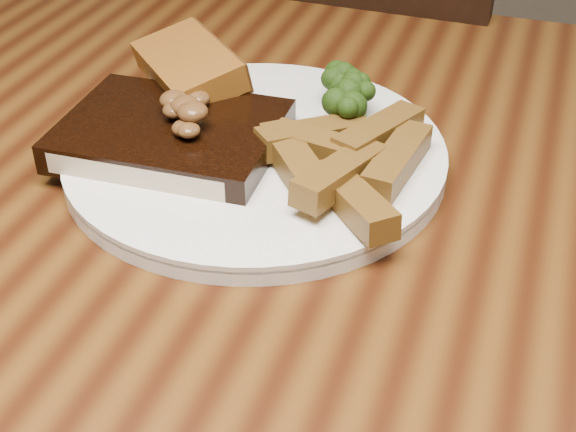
# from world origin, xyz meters

# --- Properties ---
(dining_table) EXTENTS (1.60, 0.90, 0.75)m
(dining_table) POSITION_xyz_m (0.00, 0.00, 0.66)
(dining_table) COLOR #4E2D0F
(dining_table) RESTS_ON ground
(chair_far) EXTENTS (0.43, 0.43, 0.89)m
(chair_far) POSITION_xyz_m (-0.12, 0.55, 0.49)
(chair_far) COLOR black
(chair_far) RESTS_ON ground
(plate) EXTENTS (0.32, 0.32, 0.01)m
(plate) POSITION_xyz_m (-0.04, 0.08, 0.76)
(plate) COLOR white
(plate) RESTS_ON dining_table
(steak) EXTENTS (0.17, 0.13, 0.02)m
(steak) POSITION_xyz_m (-0.11, 0.06, 0.77)
(steak) COLOR black
(steak) RESTS_ON plate
(steak_bone) EXTENTS (0.14, 0.02, 0.02)m
(steak_bone) POSITION_xyz_m (-0.11, 0.00, 0.77)
(steak_bone) COLOR beige
(steak_bone) RESTS_ON plate
(mushroom_pile) EXTENTS (0.06, 0.06, 0.03)m
(mushroom_pile) POSITION_xyz_m (-0.10, 0.07, 0.80)
(mushroom_pile) COLOR brown
(mushroom_pile) RESTS_ON steak
(garlic_bread) EXTENTS (0.12, 0.12, 0.02)m
(garlic_bread) POSITION_xyz_m (-0.13, 0.14, 0.77)
(garlic_bread) COLOR brown
(garlic_bread) RESTS_ON plate
(potato_wedges) EXTENTS (0.12, 0.12, 0.02)m
(potato_wedges) POSITION_xyz_m (0.04, 0.06, 0.77)
(potato_wedges) COLOR brown
(potato_wedges) RESTS_ON plate
(broccoli_cluster) EXTENTS (0.06, 0.06, 0.04)m
(broccoli_cluster) POSITION_xyz_m (0.01, 0.15, 0.78)
(broccoli_cluster) COLOR #223C0D
(broccoli_cluster) RESTS_ON plate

